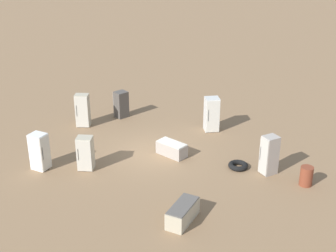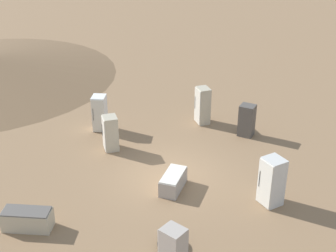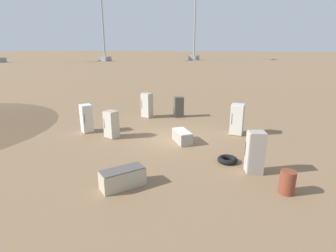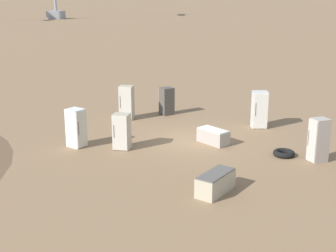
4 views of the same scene
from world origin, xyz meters
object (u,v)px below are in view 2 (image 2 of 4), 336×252
Objects in this scene: discarded_fridge_1 at (27,219)px; discarded_fridge_2 at (173,181)px; discarded_fridge_6 at (272,182)px; discarded_fridge_0 at (100,113)px; discarded_fridge_3 at (247,120)px; scrap_tire at (171,244)px; discarded_fridge_4 at (110,133)px; discarded_fridge_5 at (203,106)px.

discarded_fridge_2 is at bearing 120.70° from discarded_fridge_1.
discarded_fridge_0 is at bearing 19.60° from discarded_fridge_6.
discarded_fridge_2 is (-5.63, 0.32, -0.03)m from discarded_fridge_1.
discarded_fridge_3 reaches higher than scrap_tire.
discarded_fridge_1 reaches higher than scrap_tire.
discarded_fridge_0 reaches higher than discarded_fridge_2.
discarded_fridge_2 is 5.84m from discarded_fridge_3.
discarded_fridge_4 is (-4.72, -3.86, 0.44)m from discarded_fridge_1.
discarded_fridge_1 is 10.72m from discarded_fridge_5.
discarded_fridge_5 is 0.99× the size of discarded_fridge_6.
discarded_fridge_6 is at bearing 104.82° from discarded_fridge_1.
discarded_fridge_3 is 8.82m from scrap_tire.
discarded_fridge_1 is at bearing 123.25° from discarded_fridge_5.
scrap_tire is (0.82, 7.11, -0.69)m from discarded_fridge_4.
discarded_fridge_4 reaches higher than discarded_fridge_1.
discarded_fridge_1 is at bearing -113.24° from discarded_fridge_3.
scrap_tire is (5.95, 7.44, -0.82)m from discarded_fridge_5.
discarded_fridge_2 is 0.85× the size of discarded_fridge_5.
discarded_fridge_3 reaches higher than discarded_fridge_2.
discarded_fridge_4 reaches higher than discarded_fridge_2.
discarded_fridge_4 is (0.90, -4.18, 0.47)m from discarded_fridge_2.
scrap_tire is at bearing 151.60° from discarded_fridge_5.
discarded_fridge_3 is 0.83× the size of discarded_fridge_5.
discarded_fridge_2 is 6.21m from discarded_fridge_5.
discarded_fridge_5 reaches higher than discarded_fridge_3.
discarded_fridge_6 is 4.54m from scrap_tire.
discarded_fridge_0 is 7.14m from discarded_fridge_3.
discarded_fridge_3 is at bearing -29.05° from discarded_fridge_6.
discarded_fridge_0 is 9.32m from scrap_tire.
scrap_tire is (7.06, 5.25, -0.66)m from discarded_fridge_3.
discarded_fridge_4 is 7.67m from discarded_fridge_6.
discarded_fridge_6 is at bearing -175.45° from scrap_tire.
discarded_fridge_5 is at bearing -128.64° from scrap_tire.
discarded_fridge_0 is 6.34m from discarded_fridge_2.
discarded_fridge_0 is 0.92× the size of discarded_fridge_6.
discarded_fridge_2 reaches higher than scrap_tire.
discarded_fridge_5 is at bearing 173.41° from discarded_fridge_3.
discarded_fridge_4 is (0.31, 2.11, -0.07)m from discarded_fridge_0.
discarded_fridge_1 is 5.09m from scrap_tire.
scrap_tire is at bearing 116.97° from discarded_fridge_0.
discarded_fridge_0 is 1.10× the size of discarded_fridge_2.
discarded_fridge_2 is 0.98× the size of discarded_fridge_4.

